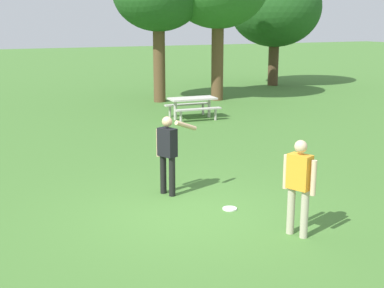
% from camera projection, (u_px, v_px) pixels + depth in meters
% --- Properties ---
extents(ground_plane, '(120.00, 120.00, 0.00)m').
position_uv_depth(ground_plane, '(188.00, 213.00, 9.77)').
color(ground_plane, '#447530').
extents(person_thrower, '(0.81, 0.57, 1.64)m').
position_uv_depth(person_thrower, '(168.00, 149.00, 10.58)').
color(person_thrower, black).
rests_on(person_thrower, ground).
extents(person_catcher, '(0.35, 0.57, 1.64)m').
position_uv_depth(person_catcher, '(299.00, 182.00, 8.53)').
color(person_catcher, '#B7AD93').
rests_on(person_catcher, ground).
extents(frisbee, '(0.28, 0.28, 0.03)m').
position_uv_depth(frisbee, '(230.00, 209.00, 9.95)').
color(frisbee, white).
rests_on(frisbee, ground).
extents(picnic_table_near, '(1.77, 1.51, 0.77)m').
position_uv_depth(picnic_table_near, '(192.00, 103.00, 18.93)').
color(picnic_table_near, beige).
rests_on(picnic_table_near, ground).
extents(tree_slender_mid, '(4.89, 4.89, 6.24)m').
position_uv_depth(tree_slender_mid, '(275.00, 8.00, 27.81)').
color(tree_slender_mid, '#4C3823').
rests_on(tree_slender_mid, ground).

